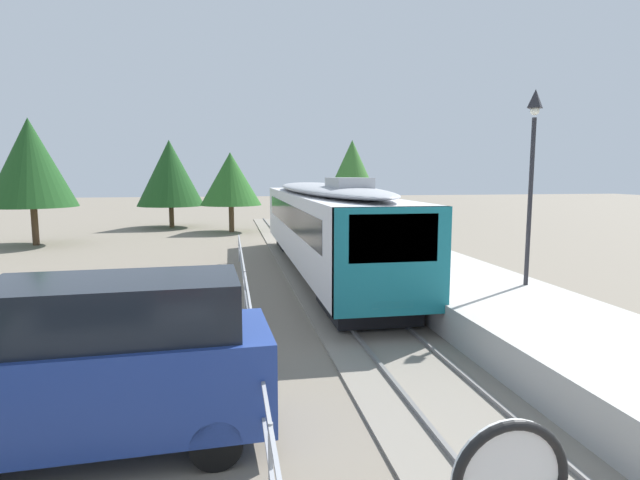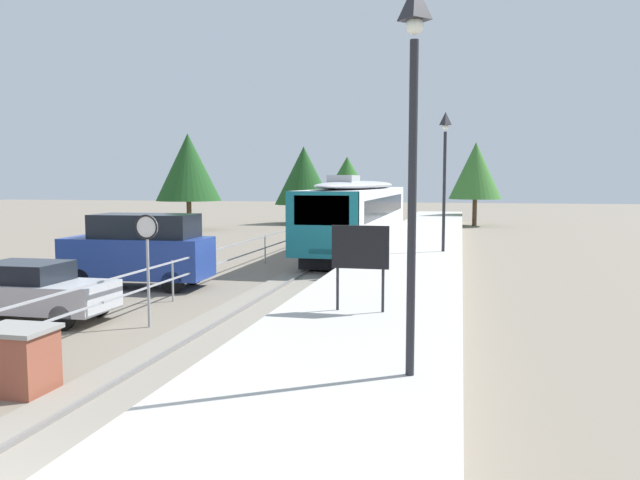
{
  "view_description": "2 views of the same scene",
  "coord_description": "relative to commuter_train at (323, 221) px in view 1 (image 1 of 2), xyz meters",
  "views": [
    {
      "loc": [
        -3.69,
        6.72,
        3.96
      ],
      "look_at": [
        -1.0,
        21.71,
        2.0
      ],
      "focal_mm": 28.39,
      "sensor_mm": 36.0,
      "label": 1
    },
    {
      "loc": [
        5.13,
        -4.97,
        3.61
      ],
      "look_at": [
        0.4,
        15.71,
        1.6
      ],
      "focal_mm": 34.8,
      "sensor_mm": 36.0,
      "label": 2
    }
  ],
  "objects": [
    {
      "name": "station_platform",
      "position": [
        3.25,
        -4.63,
        -1.69
      ],
      "size": [
        3.9,
        60.0,
        0.9
      ],
      "primitive_type": "cube",
      "color": "#B7B5AD",
      "rests_on": "ground"
    },
    {
      "name": "ground_plane",
      "position": [
        -3.0,
        -4.63,
        -2.14
      ],
      "size": [
        160.0,
        160.0,
        0.0
      ],
      "primitive_type": "plane",
      "color": "slate"
    },
    {
      "name": "tree_distant_left",
      "position": [
        -3.57,
        15.89,
        1.55
      ],
      "size": [
        4.22,
        4.22,
        5.52
      ],
      "color": "brown",
      "rests_on": "ground"
    },
    {
      "name": "tree_behind_station_far",
      "position": [
        6.18,
        20.37,
        2.32
      ],
      "size": [
        4.23,
        4.23,
        6.77
      ],
      "color": "brown",
      "rests_on": "ground"
    },
    {
      "name": "commuter_train",
      "position": [
        0.0,
        0.0,
        0.0
      ],
      "size": [
        2.82,
        18.07,
        3.74
      ],
      "color": "silver",
      "rests_on": "track_rails"
    },
    {
      "name": "tree_behind_carpark",
      "position": [
        -8.04,
        19.78,
        1.96
      ],
      "size": [
        4.96,
        4.96,
        6.57
      ],
      "color": "brown",
      "rests_on": "ground"
    },
    {
      "name": "platform_lamp_mid_platform",
      "position": [
        4.47,
        -7.22,
        2.48
      ],
      "size": [
        0.34,
        0.34,
        5.35
      ],
      "color": "#232328",
      "rests_on": "station_platform"
    },
    {
      "name": "parked_van_blue",
      "position": [
        -5.52,
        -12.56,
        -0.85
      ],
      "size": [
        4.99,
        2.2,
        2.51
      ],
      "color": "navy",
      "rests_on": "ground"
    },
    {
      "name": "track_rails",
      "position": [
        0.0,
        -4.63,
        -2.11
      ],
      "size": [
        3.2,
        60.0,
        0.14
      ],
      "color": "gray",
      "rests_on": "ground"
    },
    {
      "name": "carpark_fence",
      "position": [
        -3.3,
        -14.63,
        -1.23
      ],
      "size": [
        0.06,
        36.06,
        1.25
      ],
      "color": "#9EA0A5",
      "rests_on": "ground"
    },
    {
      "name": "tree_distant_centre",
      "position": [
        -14.57,
        10.98,
        2.5
      ],
      "size": [
        4.77,
        4.77,
        7.12
      ],
      "color": "brown",
      "rests_on": "ground"
    }
  ]
}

